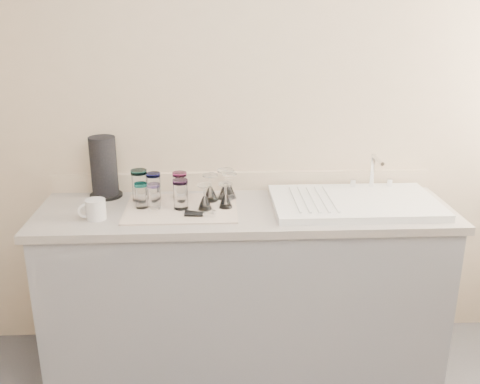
{
  "coord_description": "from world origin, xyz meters",
  "views": [
    {
      "loc": [
        -0.15,
        -1.29,
        1.84
      ],
      "look_at": [
        -0.03,
        1.15,
        1.0
      ],
      "focal_mm": 40.0,
      "sensor_mm": 36.0,
      "label": 1
    }
  ],
  "objects": [
    {
      "name": "goblet_extra",
      "position": [
        -0.08,
        1.32,
        0.95
      ],
      "size": [
        0.08,
        0.08,
        0.13
      ],
      "color": "white",
      "rests_on": "dish_towel"
    },
    {
      "name": "dish_towel",
      "position": [
        -0.32,
        1.2,
        0.9
      ],
      "size": [
        0.55,
        0.42,
        0.01
      ],
      "primitive_type": "cube",
      "color": "beige",
      "rests_on": "counter_unit"
    },
    {
      "name": "room_envelope",
      "position": [
        0.0,
        0.0,
        1.56
      ],
      "size": [
        3.54,
        3.5,
        2.52
      ],
      "color": "#4C4C51",
      "rests_on": "ground"
    },
    {
      "name": "goblet_back_right",
      "position": [
        -0.09,
        1.32,
        0.96
      ],
      "size": [
        0.09,
        0.09,
        0.15
      ],
      "color": "white",
      "rests_on": "dish_towel"
    },
    {
      "name": "counter_unit",
      "position": [
        0.0,
        1.2,
        0.45
      ],
      "size": [
        2.06,
        0.62,
        0.9
      ],
      "color": "gray",
      "rests_on": "ground"
    },
    {
      "name": "white_mug",
      "position": [
        -0.71,
        1.08,
        0.95
      ],
      "size": [
        0.14,
        0.12,
        0.1
      ],
      "color": "silver",
      "rests_on": "counter_unit"
    },
    {
      "name": "goblet_front_left",
      "position": [
        -0.2,
        1.17,
        0.95
      ],
      "size": [
        0.07,
        0.07,
        0.13
      ],
      "color": "white",
      "rests_on": "dish_towel"
    },
    {
      "name": "tumbler_teal",
      "position": [
        -0.53,
        1.32,
        0.99
      ],
      "size": [
        0.08,
        0.08,
        0.16
      ],
      "color": "white",
      "rests_on": "dish_towel"
    },
    {
      "name": "can_opener",
      "position": [
        -0.22,
        1.08,
        0.92
      ],
      "size": [
        0.15,
        0.08,
        0.02
      ],
      "color": "silver",
      "rests_on": "dish_towel"
    },
    {
      "name": "goblet_front_right",
      "position": [
        -0.1,
        1.19,
        0.95
      ],
      "size": [
        0.07,
        0.07,
        0.12
      ],
      "color": "white",
      "rests_on": "dish_towel"
    },
    {
      "name": "paper_towel_roll",
      "position": [
        -0.73,
        1.41,
        1.06
      ],
      "size": [
        0.17,
        0.17,
        0.32
      ],
      "color": "black",
      "rests_on": "counter_unit"
    },
    {
      "name": "tumbler_magenta",
      "position": [
        -0.51,
        1.21,
        0.97
      ],
      "size": [
        0.06,
        0.06,
        0.13
      ],
      "color": "white",
      "rests_on": "dish_towel"
    },
    {
      "name": "tumbler_purple",
      "position": [
        -0.33,
        1.32,
        0.98
      ],
      "size": [
        0.07,
        0.07,
        0.15
      ],
      "color": "white",
      "rests_on": "dish_towel"
    },
    {
      "name": "tumbler_blue",
      "position": [
        -0.45,
        1.2,
        0.97
      ],
      "size": [
        0.06,
        0.06,
        0.13
      ],
      "color": "white",
      "rests_on": "dish_towel"
    },
    {
      "name": "goblet_back_left",
      "position": [
        -0.17,
        1.29,
        0.96
      ],
      "size": [
        0.08,
        0.08,
        0.14
      ],
      "color": "white",
      "rests_on": "dish_towel"
    },
    {
      "name": "sink_unit",
      "position": [
        0.55,
        1.2,
        0.92
      ],
      "size": [
        0.82,
        0.5,
        0.22
      ],
      "color": "white",
      "rests_on": "counter_unit"
    },
    {
      "name": "tumbler_cyan",
      "position": [
        -0.46,
        1.32,
        0.98
      ],
      "size": [
        0.07,
        0.07,
        0.14
      ],
      "color": "white",
      "rests_on": "dish_towel"
    },
    {
      "name": "tumbler_lavender",
      "position": [
        -0.32,
        1.18,
        0.98
      ],
      "size": [
        0.07,
        0.07,
        0.15
      ],
      "color": "white",
      "rests_on": "dish_towel"
    }
  ]
}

